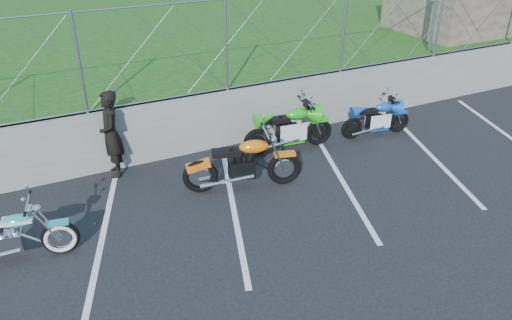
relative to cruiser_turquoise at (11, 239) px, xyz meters
name	(u,v)px	position (x,y,z in m)	size (l,w,h in m)	color
ground	(257,236)	(3.70, -1.10, -0.41)	(90.00, 90.00, 0.00)	black
retaining_wall	(186,125)	(3.70, 2.40, 0.24)	(30.00, 0.22, 1.30)	slate
grass_field	(99,29)	(3.70, 12.40, 0.24)	(30.00, 20.00, 1.30)	#1B4612
chain_link_fence	(181,51)	(3.70, 2.40, 1.89)	(28.00, 0.03, 2.00)	gray
parking_lines	(290,191)	(4.90, -0.10, -0.41)	(18.29, 4.31, 0.01)	silver
cruiser_turquoise	(11,239)	(0.00, 0.00, 0.00)	(2.05, 0.65, 1.02)	black
naked_orange	(244,165)	(4.18, 0.43, 0.09)	(2.29, 0.87, 1.17)	black
sportbike_green	(290,130)	(5.80, 1.50, 0.07)	(2.14, 0.76, 1.11)	black
sportbike_blue	(377,120)	(8.04, 1.25, -0.01)	(1.78, 0.63, 0.93)	black
person_standing	(111,134)	(2.03, 2.10, 0.49)	(0.66, 0.43, 1.80)	black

